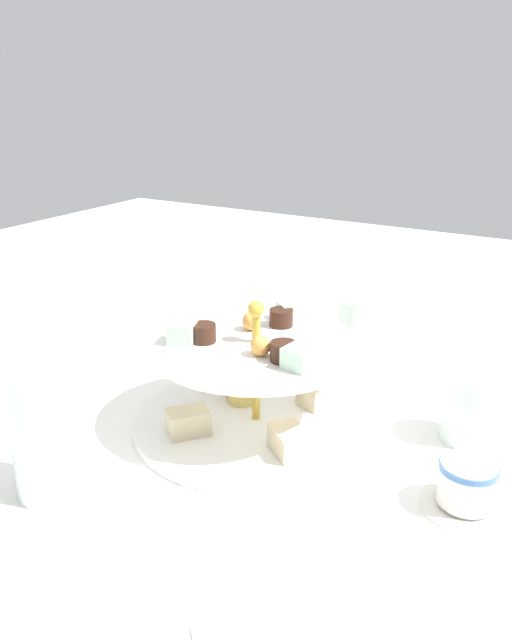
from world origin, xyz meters
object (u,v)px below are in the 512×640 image
object	(u,v)px
water_glass_tall_right	(45,435)
water_glass_short_left	(470,409)
water_glass_mid_back	(356,333)
butter_knife_left	(125,352)
teacup_with_saucer	(467,486)
tiered_serving_stand	(256,388)
butter_knife_right	(295,611)

from	to	relation	value
water_glass_tall_right	water_glass_short_left	bearing A→B (deg)	-136.59
water_glass_mid_back	water_glass_short_left	bearing A→B (deg)	147.51
water_glass_short_left	butter_knife_left	bearing A→B (deg)	1.43
water_glass_short_left	teacup_with_saucer	world-z (taller)	water_glass_short_left
butter_knife_left	water_glass_mid_back	distance (m)	0.36
water_glass_mid_back	tiered_serving_stand	bearing A→B (deg)	80.55
butter_knife_right	butter_knife_left	bearing A→B (deg)	98.09
tiered_serving_stand	butter_knife_left	xyz separation A→B (m)	(0.29, -0.09, -0.05)
water_glass_short_left	butter_knife_right	bearing A→B (deg)	81.34
tiered_serving_stand	butter_knife_right	bearing A→B (deg)	126.51
tiered_serving_stand	water_glass_tall_right	distance (m)	0.26
teacup_with_saucer	water_glass_mid_back	bearing A→B (deg)	-48.98
butter_knife_left	tiered_serving_stand	bearing A→B (deg)	92.60
water_glass_tall_right	teacup_with_saucer	bearing A→B (deg)	-153.11
teacup_with_saucer	butter_knife_right	world-z (taller)	teacup_with_saucer
tiered_serving_stand	butter_knife_left	world-z (taller)	tiered_serving_stand
water_glass_tall_right	water_glass_mid_back	distance (m)	0.48
water_glass_short_left	butter_knife_right	distance (m)	0.35
tiered_serving_stand	water_glass_tall_right	bearing A→B (deg)	63.56
tiered_serving_stand	teacup_with_saucer	size ratio (longest dim) A/B	3.38
water_glass_tall_right	water_glass_mid_back	bearing A→B (deg)	-108.40
water_glass_tall_right	teacup_with_saucer	distance (m)	0.43
water_glass_short_left	water_glass_mid_back	bearing A→B (deg)	-32.49
water_glass_tall_right	water_glass_mid_back	size ratio (longest dim) A/B	1.26
teacup_with_saucer	butter_knife_left	xyz separation A→B (m)	(0.56, -0.12, -0.02)
tiered_serving_stand	water_glass_mid_back	distance (m)	0.23
teacup_with_saucer	butter_knife_left	size ratio (longest dim) A/B	0.53
water_glass_tall_right	water_glass_short_left	world-z (taller)	water_glass_tall_right
teacup_with_saucer	butter_knife_right	bearing A→B (deg)	68.16
tiered_serving_stand	water_glass_tall_right	world-z (taller)	tiered_serving_stand
butter_knife_left	butter_knife_right	distance (m)	0.58
tiered_serving_stand	butter_knife_right	xyz separation A→B (m)	(-0.18, 0.25, -0.05)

